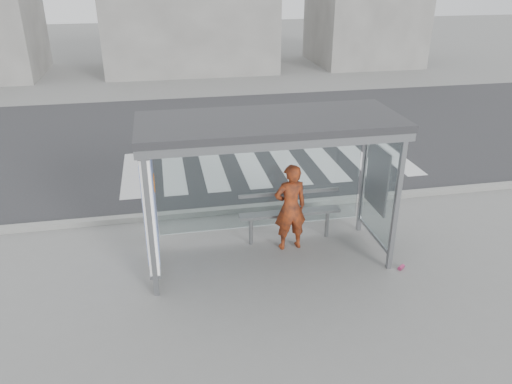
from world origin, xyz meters
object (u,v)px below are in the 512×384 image
bus_shelter (247,156)px  person (290,207)px  bench (290,213)px  soda_can (401,267)px

bus_shelter → person: 1.45m
bus_shelter → person: size_ratio=2.55×
bus_shelter → person: bearing=17.0°
bus_shelter → bench: bus_shelter is taller
person → bus_shelter: bearing=12.7°
bench → person: bearing=-103.9°
bench → soda_can: bench is taller
bus_shelter → soda_can: bus_shelter is taller
bus_shelter → bench: (0.90, 0.52, -1.40)m
bus_shelter → bench: size_ratio=2.21×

